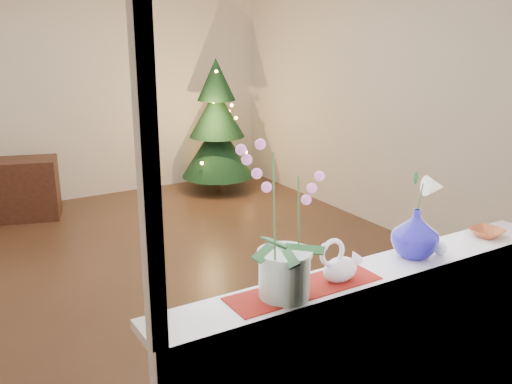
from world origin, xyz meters
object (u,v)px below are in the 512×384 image
Objects in this scene: swan at (341,260)px; amber_dish at (487,233)px; side_table at (16,189)px; orchid_pot at (285,220)px; blue_vase at (416,230)px; xmas_tree at (217,126)px; paperweight at (440,248)px.

swan is 1.01m from amber_dish.
amber_dish is at bearing -51.98° from side_table.
orchid_pot is 0.80m from blue_vase.
blue_vase is 0.17× the size of xmas_tree.
paperweight is at bearing -103.33° from xmas_tree.
orchid_pot is 0.94m from paperweight.
xmas_tree is at bearing 81.73° from amber_dish.
swan reaches higher than paperweight.
orchid_pot reaches higher than blue_vase.
blue_vase is at bearing -7.68° from swan.
blue_vase is (0.48, 0.03, 0.04)m from swan.
swan is (0.29, -0.00, -0.24)m from orchid_pot.
side_table is (-1.69, 4.45, -0.62)m from amber_dish.
swan reaches higher than amber_dish.
swan reaches higher than side_table.
xmas_tree is 1.89× the size of side_table.
amber_dish is at bearing -1.03° from blue_vase.
orchid_pot reaches higher than paperweight.
orchid_pot reaches higher than swan.
swan is 0.27× the size of side_table.
blue_vase reaches higher than swan.
xmas_tree is (1.93, 4.33, -0.45)m from orchid_pot.
paperweight is at bearing -1.34° from orchid_pot.
paperweight is at bearing -173.86° from amber_dish.
side_table is at bearing 87.13° from swan.
side_table is (-0.39, 4.47, -0.93)m from orchid_pot.
blue_vase is at bearing 156.55° from paperweight.
amber_dish is at bearing -98.27° from xmas_tree.
orchid_pot is at bearing -177.62° from blue_vase.
xmas_tree reaches higher than side_table.
side_table is at bearing 104.71° from blue_vase.
swan is 0.84× the size of blue_vase.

